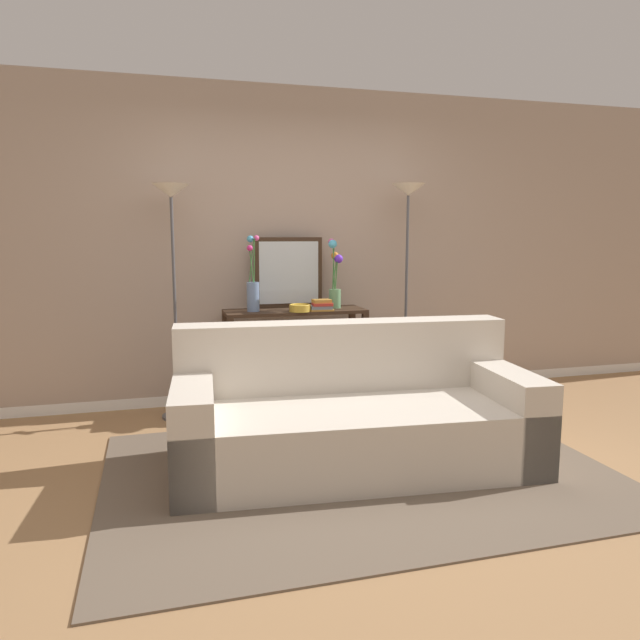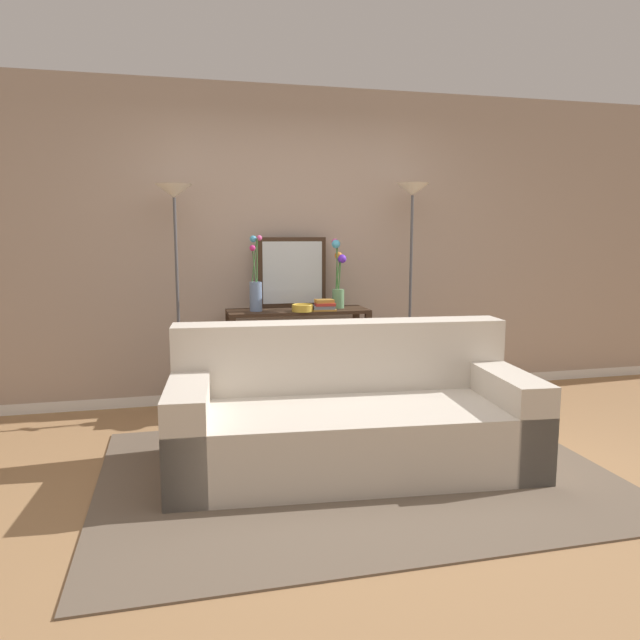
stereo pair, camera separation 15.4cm
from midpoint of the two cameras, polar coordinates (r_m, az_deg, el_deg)
ground_plane at (r=3.68m, az=2.59°, el=-15.28°), size 16.00×16.00×0.02m
back_wall at (r=5.28m, az=-4.04°, el=7.03°), size 12.00×0.15×2.70m
area_rug at (r=3.78m, az=2.65°, el=-14.37°), size 3.05×2.16×0.01m
couch at (r=3.83m, az=1.98°, el=-9.28°), size 2.29×1.16×0.88m
console_table at (r=5.01m, az=-3.28°, el=-1.96°), size 1.17×0.40×0.83m
floor_lamp_left at (r=4.77m, az=-14.87°, el=7.78°), size 0.28×0.28×1.84m
floor_lamp_right at (r=5.19m, az=7.54°, el=8.39°), size 0.28×0.28×1.88m
wall_mirror at (r=5.10m, az=-3.87°, el=4.56°), size 0.58×0.02×0.60m
vase_tall_flowers at (r=4.87m, az=-7.35°, el=2.95°), size 0.11×0.11×0.62m
vase_short_flowers at (r=5.05m, az=0.57°, el=4.12°), size 0.13×0.12×0.59m
fruit_bowl at (r=4.85m, az=-2.80°, el=1.17°), size 0.18×0.18×0.06m
book_stack at (r=4.89m, az=-0.75°, el=1.39°), size 0.20×0.16×0.09m
book_row_under_console at (r=5.08m, az=-6.19°, el=-7.82°), size 0.44×0.18×0.13m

